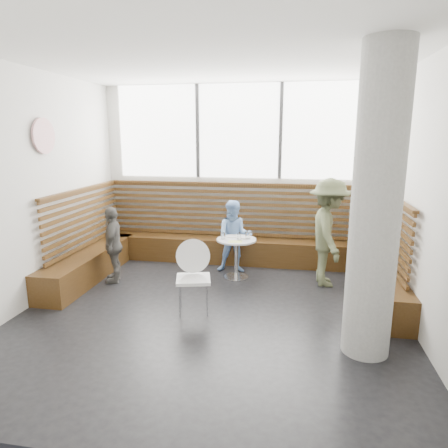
% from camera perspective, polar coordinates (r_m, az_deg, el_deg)
% --- Properties ---
extents(room, '(5.00, 5.00, 3.20)m').
position_cam_1_polar(room, '(4.95, -2.04, 4.33)').
color(room, silver).
rests_on(room, ground).
extents(booth, '(5.00, 2.50, 1.44)m').
position_cam_1_polar(booth, '(6.90, 1.13, -3.43)').
color(booth, '#39240E').
rests_on(booth, ground).
extents(concrete_column, '(0.50, 0.50, 3.20)m').
position_cam_1_polar(concrete_column, '(4.32, 20.91, 2.28)').
color(concrete_column, gray).
rests_on(concrete_column, ground).
extents(wall_art, '(0.03, 0.50, 0.50)m').
position_cam_1_polar(wall_art, '(6.25, -24.37, 11.40)').
color(wall_art, white).
rests_on(wall_art, room).
extents(cafe_table, '(0.64, 0.64, 0.66)m').
position_cam_1_polar(cafe_table, '(6.53, 1.77, -3.74)').
color(cafe_table, silver).
rests_on(cafe_table, ground).
extents(cafe_chair, '(0.46, 0.45, 0.96)m').
position_cam_1_polar(cafe_chair, '(5.32, -4.22, -6.65)').
color(cafe_chair, white).
rests_on(cafe_chair, ground).
extents(adult_man, '(0.73, 1.14, 1.68)m').
position_cam_1_polar(adult_man, '(6.37, 14.70, -1.19)').
color(adult_man, '#535B3C').
rests_on(adult_man, ground).
extents(child_back, '(0.66, 0.54, 1.24)m').
position_cam_1_polar(child_back, '(6.80, 1.51, -1.82)').
color(child_back, '#89B4EE').
rests_on(child_back, ground).
extents(child_left, '(0.49, 0.77, 1.22)m').
position_cam_1_polar(child_left, '(6.59, -15.54, -2.85)').
color(child_left, '#55524D').
rests_on(child_left, ground).
extents(plate_near, '(0.20, 0.20, 0.01)m').
position_cam_1_polar(plate_near, '(6.63, 1.10, -1.75)').
color(plate_near, white).
rests_on(plate_near, cafe_table).
extents(plate_far, '(0.21, 0.21, 0.01)m').
position_cam_1_polar(plate_far, '(6.57, 2.99, -1.89)').
color(plate_far, white).
rests_on(plate_far, cafe_table).
extents(glass_left, '(0.07, 0.07, 0.10)m').
position_cam_1_polar(glass_left, '(6.47, -0.10, -1.70)').
color(glass_left, white).
rests_on(glass_left, cafe_table).
extents(glass_mid, '(0.07, 0.07, 0.11)m').
position_cam_1_polar(glass_mid, '(6.41, 2.16, -1.82)').
color(glass_mid, white).
rests_on(glass_mid, cafe_table).
extents(glass_right, '(0.07, 0.07, 0.12)m').
position_cam_1_polar(glass_right, '(6.48, 3.39, -1.63)').
color(glass_right, white).
rests_on(glass_right, cafe_table).
extents(menu_card, '(0.22, 0.16, 0.00)m').
position_cam_1_polar(menu_card, '(6.31, 1.61, -2.53)').
color(menu_card, '#A5C64C').
rests_on(menu_card, cafe_table).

